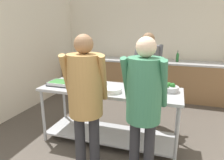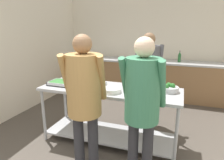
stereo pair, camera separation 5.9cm
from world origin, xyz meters
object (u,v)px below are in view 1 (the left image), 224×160
at_px(serving_tray_roast, 64,83).
at_px(serving_tray_vegetables, 92,85).
at_px(plate_stack, 112,90).
at_px(sauce_pan, 141,88).
at_px(guest_serving_left, 144,97).
at_px(water_bottle, 177,57).
at_px(cook_behind_counter, 147,70).
at_px(broccoli_bowl, 169,88).
at_px(guest_serving_right, 85,93).

height_order(serving_tray_roast, serving_tray_vegetables, same).
distance_m(plate_stack, sauce_pan, 0.42).
relative_size(sauce_pan, guest_serving_left, 0.25).
xyz_separation_m(plate_stack, sauce_pan, (0.38, 0.18, 0.01)).
bearing_deg(guest_serving_left, water_bottle, 84.08).
xyz_separation_m(serving_tray_vegetables, cook_behind_counter, (0.69, 0.77, 0.12)).
bearing_deg(serving_tray_vegetables, broccoli_bowl, 7.72).
distance_m(sauce_pan, guest_serving_left, 0.68).
distance_m(serving_tray_roast, guest_serving_left, 1.45).
distance_m(serving_tray_vegetables, guest_serving_right, 0.73).
xyz_separation_m(serving_tray_vegetables, guest_serving_right, (0.22, -0.69, 0.13)).
bearing_deg(guest_serving_right, serving_tray_vegetables, 108.05).
bearing_deg(broccoli_bowl, guest_serving_right, -136.38).
xyz_separation_m(cook_behind_counter, water_bottle, (0.48, 1.58, 0.04)).
xyz_separation_m(guest_serving_left, cook_behind_counter, (-0.18, 1.38, -0.01)).
distance_m(guest_serving_right, water_bottle, 3.18).
distance_m(serving_tray_roast, water_bottle, 2.89).
height_order(serving_tray_vegetables, cook_behind_counter, cook_behind_counter).
bearing_deg(plate_stack, cook_behind_counter, 69.42).
distance_m(serving_tray_roast, plate_stack, 0.81).
xyz_separation_m(serving_tray_roast, guest_serving_left, (1.32, -0.57, 0.12)).
xyz_separation_m(plate_stack, guest_serving_right, (-0.13, -0.55, 0.13)).
bearing_deg(serving_tray_roast, guest_serving_left, -23.48).
bearing_deg(serving_tray_roast, cook_behind_counter, 35.06).
bearing_deg(sauce_pan, plate_stack, -154.66).
bearing_deg(cook_behind_counter, serving_tray_roast, -144.94).
height_order(serving_tray_vegetables, broccoli_bowl, broccoli_bowl).
xyz_separation_m(serving_tray_roast, water_bottle, (1.63, 2.39, 0.15)).
xyz_separation_m(broccoli_bowl, guest_serving_left, (-0.23, -0.76, 0.10)).
distance_m(guest_serving_left, guest_serving_right, 0.65).
height_order(guest_serving_left, cook_behind_counter, guest_serving_left).
xyz_separation_m(serving_tray_roast, serving_tray_vegetables, (0.45, 0.04, -0.00)).
xyz_separation_m(serving_tray_vegetables, plate_stack, (0.36, -0.14, 0.00)).
bearing_deg(water_bottle, serving_tray_vegetables, -116.65).
height_order(plate_stack, water_bottle, water_bottle).
bearing_deg(guest_serving_left, plate_stack, 137.29).
bearing_deg(sauce_pan, water_bottle, 79.07).
height_order(sauce_pan, cook_behind_counter, cook_behind_counter).
relative_size(plate_stack, water_bottle, 1.04).
bearing_deg(water_bottle, sauce_pan, -100.93).
relative_size(plate_stack, broccoli_bowl, 1.05).
relative_size(serving_tray_roast, broccoli_bowl, 1.80).
bearing_deg(guest_serving_left, serving_tray_vegetables, 144.85).
relative_size(cook_behind_counter, water_bottle, 6.28).
relative_size(sauce_pan, broccoli_bowl, 1.58).
bearing_deg(guest_serving_right, sauce_pan, 55.00).
height_order(broccoli_bowl, guest_serving_right, guest_serving_right).
bearing_deg(guest_serving_right, water_bottle, 72.53).
xyz_separation_m(plate_stack, cook_behind_counter, (0.34, 0.90, 0.11)).
bearing_deg(guest_serving_right, serving_tray_roast, 136.20).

